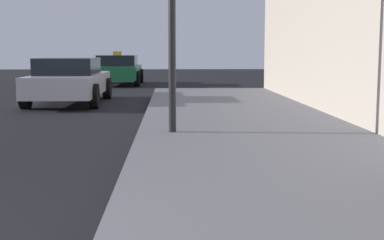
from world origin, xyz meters
The scene contains 2 objects.
car_silver centered at (-0.27, 12.04, 0.65)m, with size 1.95×4.53×1.27m.
car_green centered at (0.26, 20.46, 0.65)m, with size 2.03×4.19×1.43m.
Camera 1 is at (2.56, -3.29, 1.48)m, focal length 51.18 mm.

